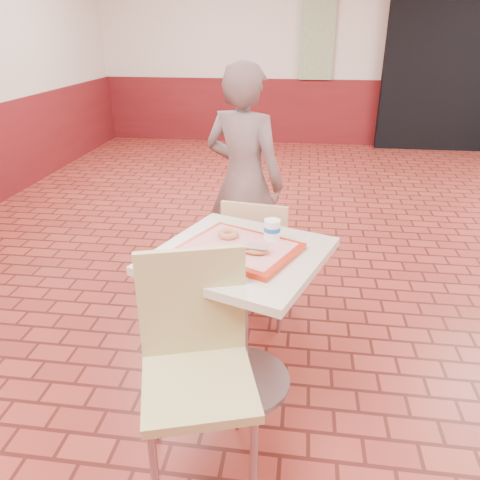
# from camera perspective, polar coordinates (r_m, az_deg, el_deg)

# --- Properties ---
(room_shell) EXTENTS (8.01, 10.01, 3.01)m
(room_shell) POSITION_cam_1_polar(r_m,az_deg,el_deg) (2.87, 23.55, 17.67)
(room_shell) COLOR maroon
(room_shell) RESTS_ON ground
(wainscot_band) EXTENTS (8.00, 10.00, 1.00)m
(wainscot_band) POSITION_cam_1_polar(r_m,az_deg,el_deg) (3.12, 20.49, -0.72)
(wainscot_band) COLOR #5A1114
(wainscot_band) RESTS_ON ground
(corridor_doorway) EXTENTS (1.60, 0.22, 2.20)m
(corridor_doorway) POSITION_cam_1_polar(r_m,az_deg,el_deg) (7.91, 23.01, 18.06)
(corridor_doorway) COLOR black
(corridor_doorway) RESTS_ON ground
(promo_poster) EXTENTS (0.50, 0.03, 1.20)m
(promo_poster) POSITION_cam_1_polar(r_m,az_deg,el_deg) (7.70, 9.45, 23.18)
(promo_poster) COLOR gray
(promo_poster) RESTS_ON wainscot_band
(main_table) EXTENTS (0.74, 0.74, 0.79)m
(main_table) POSITION_cam_1_polar(r_m,az_deg,el_deg) (2.33, 0.00, -7.10)
(main_table) COLOR beige
(main_table) RESTS_ON ground
(chair_main_front) EXTENTS (0.55, 0.55, 0.96)m
(chair_main_front) POSITION_cam_1_polar(r_m,az_deg,el_deg) (1.96, -5.37, -13.86)
(chair_main_front) COLOR tan
(chair_main_front) RESTS_ON ground
(chair_main_back) EXTENTS (0.44, 0.44, 0.84)m
(chair_main_back) POSITION_cam_1_polar(r_m,az_deg,el_deg) (2.88, 2.15, -1.87)
(chair_main_back) COLOR #D7B281
(chair_main_back) RESTS_ON ground
(customer) EXTENTS (0.67, 0.56, 1.57)m
(customer) POSITION_cam_1_polar(r_m,az_deg,el_deg) (3.20, 0.49, 7.08)
(customer) COLOR #6E5755
(customer) RESTS_ON ground
(serving_tray) EXTENTS (0.50, 0.39, 0.03)m
(serving_tray) POSITION_cam_1_polar(r_m,az_deg,el_deg) (2.20, -0.00, -1.06)
(serving_tray) COLOR #B4250D
(serving_tray) RESTS_ON main_table
(ring_donut) EXTENTS (0.12, 0.12, 0.03)m
(ring_donut) POSITION_cam_1_polar(r_m,az_deg,el_deg) (2.27, -1.45, 0.74)
(ring_donut) COLOR #C07146
(ring_donut) RESTS_ON serving_tray
(long_john_donut) EXTENTS (0.13, 0.07, 0.04)m
(long_john_donut) POSITION_cam_1_polar(r_m,az_deg,el_deg) (2.10, 1.80, -1.24)
(long_john_donut) COLOR #B16734
(long_john_donut) RESTS_ON serving_tray
(paper_cup) EXTENTS (0.08, 0.08, 0.10)m
(paper_cup) POSITION_cam_1_polar(r_m,az_deg,el_deg) (2.24, 3.93, 1.28)
(paper_cup) COLOR white
(paper_cup) RESTS_ON serving_tray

